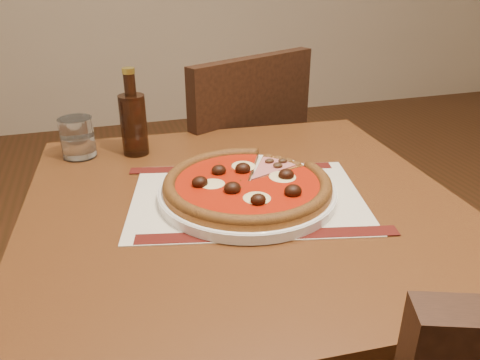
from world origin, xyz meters
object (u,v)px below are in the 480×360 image
at_px(chair_far, 229,176).
at_px(bottle, 133,121).
at_px(pizza, 247,183).
at_px(water_glass, 78,138).
at_px(table, 243,244).
at_px(plate, 247,193).

bearing_deg(chair_far, bottle, 18.31).
bearing_deg(pizza, water_glass, 134.25).
relative_size(pizza, bottle, 1.59).
distance_m(table, bottle, 0.38).
distance_m(table, chair_far, 0.60).
bearing_deg(water_glass, pizza, -45.75).
xyz_separation_m(table, bottle, (-0.17, 0.29, 0.18)).
xyz_separation_m(plate, pizza, (-0.00, -0.00, 0.02)).
distance_m(table, plate, 0.11).
relative_size(chair_far, pizza, 2.93).
height_order(water_glass, bottle, bottle).
height_order(table, bottle, bottle).
height_order(chair_far, plate, chair_far).
bearing_deg(table, chair_far, 76.82).
bearing_deg(plate, water_glass, 134.29).
height_order(chair_far, bottle, bottle).
distance_m(chair_far, plate, 0.63).
bearing_deg(chair_far, table, 51.98).
bearing_deg(plate, table, -173.15).
xyz_separation_m(chair_far, plate, (-0.13, -0.57, 0.24)).
relative_size(pizza, water_glass, 3.45).
bearing_deg(pizza, table, -174.28).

